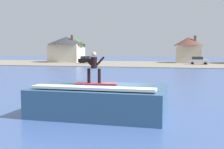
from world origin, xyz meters
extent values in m
plane|color=#3F5A95|center=(0.00, 0.00, 0.00)|extent=(260.00, 260.00, 0.00)
cube|color=#345978|center=(-0.84, -0.95, 0.72)|extent=(6.76, 4.52, 1.44)
cube|color=#345978|center=(-0.84, -1.51, 1.52)|extent=(5.74, 2.03, 0.16)
cube|color=white|center=(-0.84, -2.42, 1.56)|extent=(6.08, 0.81, 0.12)
cube|color=#D8333F|center=(-0.96, -1.43, 1.65)|extent=(2.21, 0.75, 0.06)
cube|color=black|center=(-0.96, -1.43, 1.68)|extent=(1.98, 0.26, 0.01)
cylinder|color=black|center=(-1.37, -1.39, 2.06)|extent=(0.16, 0.16, 0.75)
cylinder|color=black|center=(-0.80, -1.39, 2.06)|extent=(0.16, 0.16, 0.75)
cylinder|color=black|center=(-1.09, -1.39, 2.73)|extent=(0.32, 0.32, 0.59)
sphere|color=#D6AD83|center=(-1.09, -1.39, 3.17)|extent=(0.24, 0.24, 0.24)
cylinder|color=black|center=(-1.43, -1.39, 2.82)|extent=(0.45, 0.10, 0.47)
cylinder|color=black|center=(-0.74, -1.39, 2.82)|extent=(0.45, 0.10, 0.47)
cube|color=gray|center=(0.00, 52.31, 0.05)|extent=(120.00, 27.91, 0.11)
cube|color=black|center=(-19.66, 51.37, 0.77)|extent=(4.26, 1.98, 0.90)
cube|color=#262D38|center=(-19.98, 51.37, 1.54)|extent=(2.34, 1.78, 0.64)
cylinder|color=black|center=(-18.27, 52.41, 0.32)|extent=(0.64, 0.22, 0.64)
cylinder|color=black|center=(-18.27, 50.33, 0.32)|extent=(0.64, 0.22, 0.64)
cylinder|color=black|center=(-21.04, 52.41, 0.32)|extent=(0.64, 0.22, 0.64)
cylinder|color=black|center=(-21.04, 50.33, 0.32)|extent=(0.64, 0.22, 0.64)
cube|color=silver|center=(7.11, 52.01, 0.77)|extent=(4.37, 1.71, 0.90)
cube|color=#262D38|center=(6.78, 52.01, 1.54)|extent=(2.40, 1.54, 0.64)
cylinder|color=black|center=(8.53, 52.91, 0.32)|extent=(0.64, 0.22, 0.64)
cylinder|color=black|center=(8.53, 51.10, 0.32)|extent=(0.64, 0.22, 0.64)
cylinder|color=black|center=(5.69, 52.91, 0.32)|extent=(0.64, 0.22, 0.64)
cylinder|color=black|center=(5.69, 51.10, 0.32)|extent=(0.64, 0.22, 0.64)
cube|color=beige|center=(-27.40, 56.39, 2.46)|extent=(8.45, 6.57, 4.91)
cone|color=#2D2D33|center=(-27.40, 56.39, 5.96)|extent=(10.47, 10.47, 2.09)
cube|color=brown|center=(-25.28, 55.40, 6.46)|extent=(0.60, 0.60, 1.80)
cube|color=beige|center=(4.91, 59.63, 2.28)|extent=(6.11, 6.04, 4.55)
cone|color=brown|center=(4.91, 59.63, 5.62)|extent=(7.58, 7.58, 2.14)
cube|color=brown|center=(6.44, 58.72, 6.12)|extent=(0.60, 0.60, 1.80)
cylinder|color=brown|center=(-25.53, 57.85, 1.89)|extent=(0.35, 0.35, 3.78)
sphere|color=#306B2E|center=(-25.53, 57.85, 4.84)|extent=(3.53, 3.53, 3.53)
cylinder|color=brown|center=(-23.90, 58.95, 2.04)|extent=(0.43, 0.43, 4.07)
sphere|color=#2F5924|center=(-23.90, 58.95, 4.69)|extent=(2.08, 2.08, 2.08)
camera|label=1|loc=(3.28, -15.07, 3.37)|focal=44.84mm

